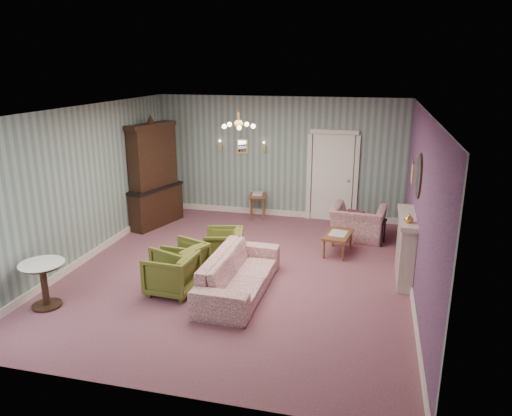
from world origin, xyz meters
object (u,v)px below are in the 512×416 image
(olive_chair_c, at_px, (224,245))
(coffee_table, at_px, (338,243))
(olive_chair_b, at_px, (180,261))
(dresser, at_px, (153,172))
(pedestal_table, at_px, (44,285))
(wingback_chair, at_px, (358,217))
(side_table_black, at_px, (376,232))
(sofa_chintz, at_px, (239,267))
(fireplace, at_px, (405,247))
(olive_chair_a, at_px, (171,271))

(olive_chair_c, bearing_deg, coffee_table, 101.60)
(olive_chair_b, xyz_separation_m, dresser, (-1.77, 2.78, 0.87))
(pedestal_table, bearing_deg, wingback_chair, 43.22)
(dresser, height_order, side_table_black, dresser)
(sofa_chintz, xyz_separation_m, wingback_chair, (1.78, 3.06, 0.04))
(fireplace, bearing_deg, sofa_chintz, -155.93)
(wingback_chair, xyz_separation_m, pedestal_table, (-4.55, -4.27, -0.11))
(sofa_chintz, distance_m, coffee_table, 2.54)
(olive_chair_a, height_order, dresser, dresser)
(olive_chair_b, xyz_separation_m, sofa_chintz, (1.09, -0.13, 0.06))
(olive_chair_c, height_order, dresser, dresser)
(olive_chair_a, xyz_separation_m, coffee_table, (2.50, 2.38, -0.16))
(olive_chair_a, height_order, side_table_black, olive_chair_a)
(olive_chair_c, bearing_deg, sofa_chintz, 15.29)
(dresser, bearing_deg, wingback_chair, 18.12)
(pedestal_table, bearing_deg, coffee_table, 38.11)
(fireplace, bearing_deg, side_table_black, 106.51)
(olive_chair_a, bearing_deg, fireplace, 115.23)
(wingback_chair, relative_size, coffee_table, 1.31)
(fireplace, distance_m, side_table_black, 1.72)
(coffee_table, bearing_deg, wingback_chair, 70.56)
(coffee_table, distance_m, side_table_black, 1.03)
(sofa_chintz, relative_size, pedestal_table, 3.08)
(olive_chair_c, relative_size, coffee_table, 0.86)
(olive_chair_c, distance_m, pedestal_table, 3.17)
(olive_chair_c, distance_m, fireplace, 3.28)
(fireplace, xyz_separation_m, side_table_black, (-0.48, 1.62, -0.32))
(sofa_chintz, height_order, pedestal_table, sofa_chintz)
(olive_chair_b, bearing_deg, olive_chair_a, 24.30)
(olive_chair_a, height_order, coffee_table, olive_chair_a)
(olive_chair_a, bearing_deg, sofa_chintz, 109.15)
(sofa_chintz, distance_m, fireplace, 2.91)
(coffee_table, bearing_deg, pedestal_table, -141.89)
(olive_chair_b, bearing_deg, side_table_black, 150.56)
(olive_chair_b, xyz_separation_m, coffee_table, (2.52, 1.95, -0.17))
(wingback_chair, distance_m, side_table_black, 0.51)
(fireplace, bearing_deg, olive_chair_c, -178.76)
(olive_chair_a, distance_m, olive_chair_c, 1.48)
(olive_chair_a, xyz_separation_m, side_table_black, (3.24, 3.10, -0.11))
(olive_chair_b, height_order, fireplace, fireplace)
(coffee_table, relative_size, pedestal_table, 1.13)
(sofa_chintz, distance_m, pedestal_table, 3.02)
(olive_chair_c, bearing_deg, olive_chair_a, -31.23)
(dresser, bearing_deg, olive_chair_c, -22.39)
(side_table_black, height_order, pedestal_table, pedestal_table)
(olive_chair_b, bearing_deg, olive_chair_c, 175.57)
(fireplace, xyz_separation_m, pedestal_table, (-5.42, -2.40, -0.21))
(dresser, bearing_deg, sofa_chintz, -29.20)
(dresser, bearing_deg, olive_chair_a, -44.46)
(olive_chair_a, relative_size, sofa_chintz, 0.33)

